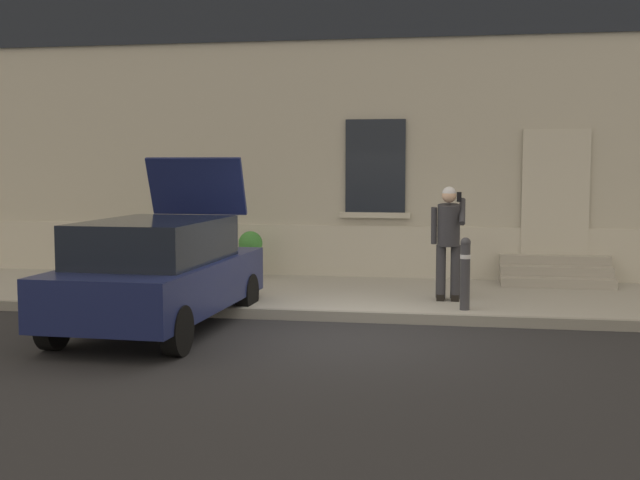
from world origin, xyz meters
The scene contains 10 objects.
ground_plane centered at (0.00, 0.00, 0.00)m, with size 80.00×80.00×0.00m, color #232326.
sidewalk centered at (0.00, 2.80, 0.07)m, with size 24.00×3.60×0.15m, color #99968E.
curb_edge centered at (0.00, 0.94, 0.07)m, with size 24.00×0.12×0.15m, color gray.
building_facade centered at (0.01, 5.29, 3.73)m, with size 24.00×1.52×7.50m.
entrance_stoop centered at (3.27, 4.23, 0.34)m, with size 1.89×0.96×0.48m.
hatchback_car_navy centered at (-2.34, -0.08, 0.80)m, with size 1.90×4.12×2.34m.
bollard_near_person centered at (1.71, 1.35, 0.71)m, with size 0.15×0.15×1.04m.
person_on_phone centered at (1.46, 2.07, 1.15)m, with size 0.51×0.48×1.75m.
planter_olive centered at (-3.97, 3.83, 0.61)m, with size 0.44×0.44×0.86m.
planter_cream centered at (-2.16, 4.06, 0.61)m, with size 0.44×0.44×0.86m.
Camera 1 is at (1.69, -10.50, 2.24)m, focal length 46.23 mm.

